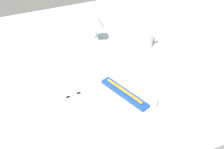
{
  "coord_description": "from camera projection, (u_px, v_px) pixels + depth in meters",
  "views": [
    {
      "loc": [
        -0.29,
        -0.93,
        1.48
      ],
      "look_at": [
        0.04,
        -0.13,
        0.76
      ],
      "focal_mm": 46.25,
      "sensor_mm": 36.0,
      "label": 1
    }
  ],
  "objects": [
    {
      "name": "dining_table",
      "position": [
        94.0,
        77.0,
        1.27
      ],
      "size": [
        1.8,
        1.11,
        0.74
      ],
      "color": "white",
      "rests_on": "ground"
    },
    {
      "name": "dinner_plate",
      "position": [
        124.0,
        96.0,
        1.04
      ],
      "size": [
        0.24,
        0.24,
        0.02
      ],
      "primitive_type": "cylinder",
      "color": "white",
      "rests_on": "dining_table"
    },
    {
      "name": "toothbrush_package",
      "position": [
        124.0,
        93.0,
        1.03
      ],
      "size": [
        0.11,
        0.21,
        0.02
      ],
      "color": "blue",
      "rests_on": "dinner_plate"
    },
    {
      "name": "fork_outer",
      "position": [
        84.0,
        104.0,
        1.02
      ],
      "size": [
        0.02,
        0.21,
        0.0
      ],
      "color": "beige",
      "rests_on": "dining_table"
    },
    {
      "name": "fork_inner",
      "position": [
        73.0,
        108.0,
        1.01
      ],
      "size": [
        0.03,
        0.21,
        0.0
      ],
      "color": "beige",
      "rests_on": "dining_table"
    },
    {
      "name": "dinner_knife",
      "position": [
        158.0,
        84.0,
        1.11
      ],
      "size": [
        0.02,
        0.22,
        0.0
      ],
      "color": "beige",
      "rests_on": "dining_table"
    },
    {
      "name": "spoon_soup",
      "position": [
        163.0,
        80.0,
        1.12
      ],
      "size": [
        0.03,
        0.21,
        0.01
      ],
      "color": "beige",
      "rests_on": "dining_table"
    },
    {
      "name": "spoon_dessert",
      "position": [
        168.0,
        77.0,
        1.14
      ],
      "size": [
        0.03,
        0.22,
        0.01
      ],
      "color": "beige",
      "rests_on": "dining_table"
    },
    {
      "name": "saucer_left",
      "position": [
        144.0,
        47.0,
        1.3
      ],
      "size": [
        0.13,
        0.13,
        0.01
      ],
      "primitive_type": "cylinder",
      "color": "white",
      "rests_on": "dining_table"
    },
    {
      "name": "coffee_cup_left",
      "position": [
        145.0,
        39.0,
        1.27
      ],
      "size": [
        0.1,
        0.08,
        0.07
      ],
      "color": "white",
      "rests_on": "saucer_left"
    },
    {
      "name": "wine_glass_left",
      "position": [
        97.0,
        22.0,
        1.28
      ],
      "size": [
        0.07,
        0.07,
        0.15
      ],
      "color": "silver",
      "rests_on": "dining_table"
    }
  ]
}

